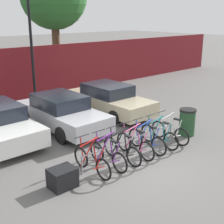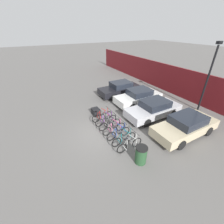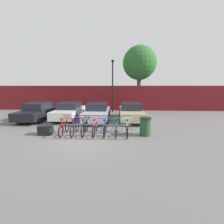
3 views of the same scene
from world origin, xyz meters
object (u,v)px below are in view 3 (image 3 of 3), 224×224
at_px(bicycle_red, 64,128).
at_px(car_white, 69,111).
at_px(bicycle_black, 85,128).
at_px(car_black, 38,111).
at_px(trash_bin, 145,126).
at_px(cargo_crate, 46,130).
at_px(bicycle_blue, 105,128).
at_px(bicycle_purple, 75,128).
at_px(lamp_post, 113,83).
at_px(tree_behind_hoarding, 140,63).
at_px(car_silver, 97,112).
at_px(car_beige, 131,112).
at_px(bike_rack, 96,126).
at_px(bicycle_teal, 116,129).
at_px(bicycle_white, 127,129).
at_px(bicycle_pink, 95,128).

distance_m(bicycle_red, car_white, 4.35).
bearing_deg(car_white, bicycle_black, -61.97).
distance_m(bicycle_red, car_black, 5.25).
relative_size(trash_bin, cargo_crate, 1.47).
bearing_deg(bicycle_black, bicycle_blue, 1.27).
height_order(bicycle_purple, lamp_post, lamp_post).
xyz_separation_m(bicycle_red, car_black, (-3.59, 3.82, 0.31)).
distance_m(bicycle_blue, tree_behind_hoarding, 12.38).
height_order(car_silver, car_beige, same).
xyz_separation_m(trash_bin, tree_behind_hoarding, (1.04, 10.79, 4.98)).
height_order(bike_rack, bicycle_teal, bicycle_teal).
bearing_deg(trash_bin, bicycle_white, 179.31).
bearing_deg(car_white, trash_bin, -36.63).
relative_size(bicycle_teal, car_black, 0.39).
xyz_separation_m(bicycle_purple, trash_bin, (4.02, -0.01, 0.14)).
xyz_separation_m(bicycle_pink, lamp_post, (0.72, 7.97, 2.69)).
bearing_deg(car_black, bicycle_blue, -32.67).
relative_size(bicycle_black, bicycle_teal, 1.00).
relative_size(bicycle_purple, car_white, 0.39).
bearing_deg(lamp_post, bicycle_black, -99.35).
bearing_deg(car_black, tree_behind_hoarding, 36.90).
bearing_deg(cargo_crate, bicycle_red, 4.13).
relative_size(bicycle_red, lamp_post, 0.31).
relative_size(bicycle_white, trash_bin, 1.66).
distance_m(bike_rack, bicycle_teal, 1.22).
height_order(bike_rack, car_beige, car_beige).
bearing_deg(tree_behind_hoarding, bicycle_blue, -107.10).
relative_size(bicycle_teal, lamp_post, 0.31).
distance_m(bicycle_teal, car_black, 7.63).
relative_size(bicycle_black, car_silver, 0.38).
bearing_deg(car_white, lamp_post, 46.65).
xyz_separation_m(bicycle_red, car_white, (-1.04, 4.21, 0.31)).
distance_m(car_silver, car_beige, 2.75).
distance_m(car_beige, trash_bin, 4.06).
height_order(bicycle_red, bicycle_purple, same).
relative_size(car_black, tree_behind_hoarding, 0.57).
bearing_deg(car_white, bicycle_blue, -51.01).
relative_size(car_silver, trash_bin, 4.35).
relative_size(car_silver, lamp_post, 0.82).
relative_size(bicycle_blue, bicycle_teal, 1.00).
relative_size(bicycle_red, bicycle_teal, 1.00).
bearing_deg(tree_behind_hoarding, bicycle_white, -100.91).
xyz_separation_m(bicycle_red, bicycle_purple, (0.62, 0.00, 0.00)).
xyz_separation_m(trash_bin, cargo_crate, (-5.70, -0.06, -0.24)).
distance_m(trash_bin, cargo_crate, 5.70).
distance_m(bicycle_black, tree_behind_hoarding, 12.74).
bearing_deg(bicycle_black, lamp_post, 81.92).
height_order(car_silver, tree_behind_hoarding, tree_behind_hoarding).
bearing_deg(bicycle_black, bicycle_teal, 1.27).
xyz_separation_m(bike_rack, bicycle_white, (1.80, -0.15, -0.11)).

